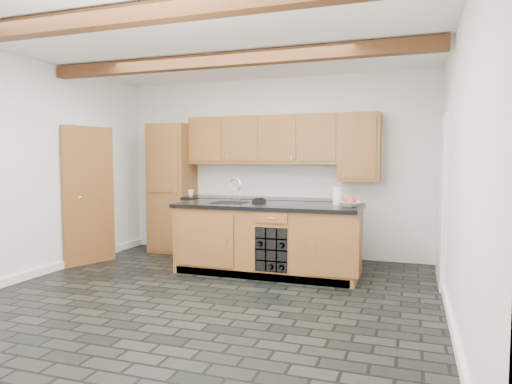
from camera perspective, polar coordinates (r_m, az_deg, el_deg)
ground at (r=5.20m, az=-6.13°, el=-12.95°), size 5.00×5.00×0.00m
room_shell at (r=5.49m, az=-4.71°, el=4.12°), size 5.01×5.00×5.00m
back_cabinetry at (r=7.20m, az=-1.34°, el=-0.25°), size 3.65×0.62×2.20m
island at (r=6.15m, az=1.56°, el=-5.82°), size 2.48×0.96×0.93m
faucet at (r=6.32m, az=-3.12°, el=-0.99°), size 0.45×0.40×0.34m
kitchen_scale at (r=6.31m, az=0.38°, el=-1.04°), size 0.22×0.16×0.06m
fruit_bowl at (r=5.82m, az=11.61°, el=-1.51°), size 0.34×0.34×0.06m
fruit_cluster at (r=5.82m, az=11.61°, el=-1.16°), size 0.16×0.17×0.07m
paper_towel at (r=6.08m, az=10.20°, el=-0.50°), size 0.13×0.13×0.23m
mug at (r=7.50m, az=-8.18°, el=-0.11°), size 0.13×0.13×0.10m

